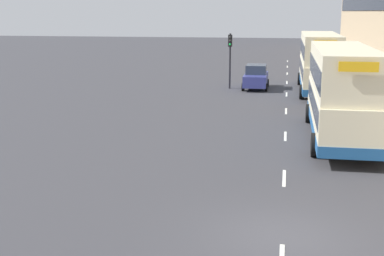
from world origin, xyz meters
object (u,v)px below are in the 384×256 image
at_px(double_decker_bus_near, 341,91).
at_px(traffic_light_far_kerb, 230,51).
at_px(double_decker_bus_ahead, 319,61).
at_px(car_0, 256,77).

relative_size(double_decker_bus_near, traffic_light_far_kerb, 2.59).
height_order(double_decker_bus_ahead, traffic_light_far_kerb, double_decker_bus_ahead).
xyz_separation_m(double_decker_bus_ahead, car_0, (-4.68, 1.05, -1.38)).
distance_m(double_decker_bus_ahead, traffic_light_far_kerb, 6.75).
xyz_separation_m(double_decker_bus_near, double_decker_bus_ahead, (-0.19, 15.19, 0.00)).
relative_size(double_decker_bus_near, car_0, 2.52).
height_order(double_decker_bus_near, car_0, double_decker_bus_near).
relative_size(double_decker_bus_ahead, car_0, 2.64).
xyz_separation_m(double_decker_bus_near, car_0, (-4.86, 16.24, -1.38)).
height_order(double_decker_bus_near, double_decker_bus_ahead, same).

